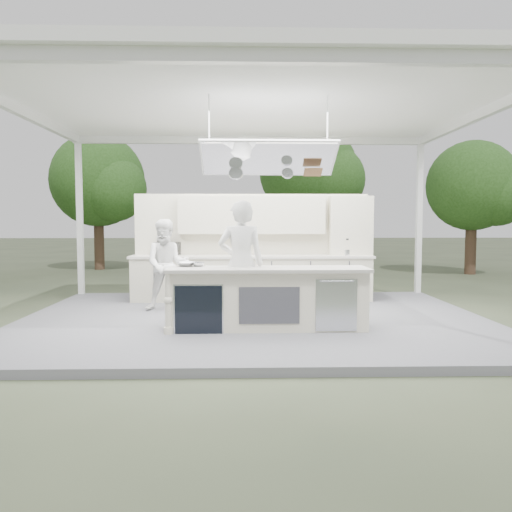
{
  "coord_description": "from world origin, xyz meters",
  "views": [
    {
      "loc": [
        -0.2,
        -8.58,
        1.79
      ],
      "look_at": [
        0.05,
        0.4,
        1.16
      ],
      "focal_mm": 35.0,
      "sensor_mm": 36.0,
      "label": 1
    }
  ],
  "objects_px": {
    "demo_island": "(267,298)",
    "back_counter": "(252,278)",
    "sous_chef": "(167,265)",
    "head_chef": "(241,264)"
  },
  "relations": [
    {
      "from": "demo_island",
      "to": "back_counter",
      "type": "height_order",
      "value": "same"
    },
    {
      "from": "back_counter",
      "to": "demo_island",
      "type": "bearing_deg",
      "value": -86.37
    },
    {
      "from": "head_chef",
      "to": "sous_chef",
      "type": "relative_size",
      "value": 1.17
    },
    {
      "from": "demo_island",
      "to": "back_counter",
      "type": "distance_m",
      "value": 2.82
    },
    {
      "from": "back_counter",
      "to": "sous_chef",
      "type": "distance_m",
      "value": 2.01
    },
    {
      "from": "sous_chef",
      "to": "head_chef",
      "type": "bearing_deg",
      "value": -52.1
    },
    {
      "from": "demo_island",
      "to": "back_counter",
      "type": "xyz_separation_m",
      "value": [
        -0.18,
        2.81,
        0.0
      ]
    },
    {
      "from": "demo_island",
      "to": "sous_chef",
      "type": "xyz_separation_m",
      "value": [
        -1.79,
        1.66,
        0.38
      ]
    },
    {
      "from": "demo_island",
      "to": "head_chef",
      "type": "xyz_separation_m",
      "value": [
        -0.4,
        0.21,
        0.52
      ]
    },
    {
      "from": "sous_chef",
      "to": "back_counter",
      "type": "bearing_deg",
      "value": 29.7
    }
  ]
}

